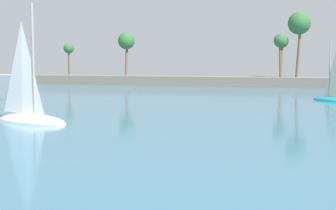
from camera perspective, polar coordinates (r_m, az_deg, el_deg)
name	(u,v)px	position (r m, az deg, el deg)	size (l,w,h in m)	color
sea	(250,94)	(70.71, 9.54, 1.26)	(220.00, 116.85, 0.06)	#386B84
palm_headland	(269,72)	(88.99, 11.73, 3.74)	(86.91, 6.14, 13.20)	slate
sailboat_near_shore	(331,95)	(61.14, 18.50, 1.07)	(4.80, 4.76, 7.54)	teal
sailboat_mid_bay	(30,111)	(40.60, -15.78, -0.65)	(7.23, 3.72, 10.05)	white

